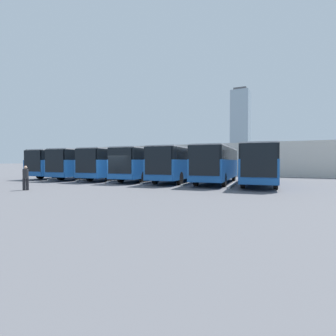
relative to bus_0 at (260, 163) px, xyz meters
The scene contains 17 objects.
ground_plane 12.70m from the bus_0, 25.06° to the left, with size 600.00×600.00×0.00m, color #5B5B60.
bus_0 is the anchor object (origin of this frame).
curb_divider_0 3.08m from the bus_0, 41.24° to the left, with size 0.24×5.81×0.15m, color #B2B2AD.
bus_1 3.80m from the bus_0, ahead, with size 3.72×11.46×3.31m.
curb_divider_1 6.11m from the bus_0, 13.43° to the left, with size 0.24×5.81×0.15m, color #B2B2AD.
bus_2 7.59m from the bus_0, ahead, with size 3.72×11.46×3.31m.
curb_divider_2 9.74m from the bus_0, ahead, with size 0.24×5.81×0.15m, color #B2B2AD.
bus_3 11.38m from the bus_0, ahead, with size 3.72×11.46×3.31m.
curb_divider_3 13.45m from the bus_0, ahead, with size 0.24×5.81×0.15m, color #B2B2AD.
bus_4 15.17m from the bus_0, ahead, with size 3.72×11.46×3.31m.
curb_divider_4 17.21m from the bus_0, ahead, with size 0.24×5.81×0.15m, color #B2B2AD.
bus_5 18.96m from the bus_0, ahead, with size 3.72×11.46×3.31m.
curb_divider_5 20.99m from the bus_0, ahead, with size 0.24×5.81×0.15m, color #B2B2AD.
bus_6 22.76m from the bus_0, ahead, with size 3.72×11.46×3.31m.
pedestrian 18.16m from the bus_0, 39.68° to the left, with size 0.51×0.51×1.68m.
station_building 21.32m from the bus_0, 57.73° to the right, with size 42.97×11.80×4.62m.
office_tower 237.74m from the bus_0, 78.87° to the right, with size 16.51×16.51×71.59m.
Camera 1 is at (-14.18, 18.08, 1.96)m, focal length 28.00 mm.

